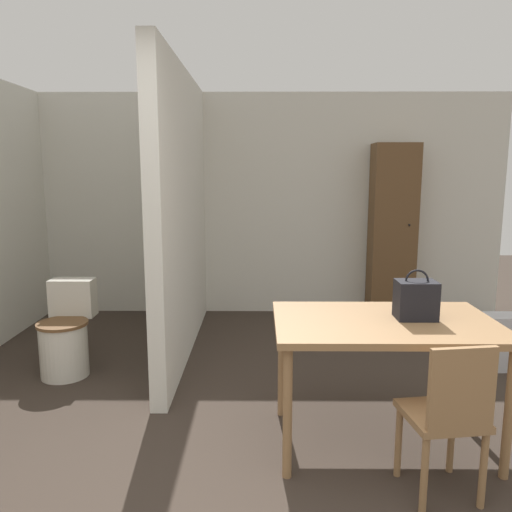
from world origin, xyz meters
The scene contains 8 objects.
wall_back centered at (0.00, 4.06, 1.25)m, with size 5.74×0.12×2.50m.
partition_wall centered at (-0.60, 2.73, 1.25)m, with size 0.12×2.53×2.50m.
dining_table centered at (0.82, 1.11, 0.70)m, with size 1.29×0.82×0.78m.
wooden_chair centered at (1.02, 0.58, 0.46)m, with size 0.41×0.41×0.84m.
toilet centered at (-1.49, 2.16, 0.31)m, with size 0.40×0.55×0.74m.
handbag centered at (1.01, 1.14, 0.89)m, with size 0.23×0.17×0.30m.
wooden_cabinet centered at (1.57, 3.81, 0.97)m, with size 0.49×0.35×1.94m.
space_heater centered at (2.13, 2.28, 0.23)m, with size 0.33×0.22×0.46m.
Camera 1 is at (0.09, -1.71, 1.64)m, focal length 35.00 mm.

